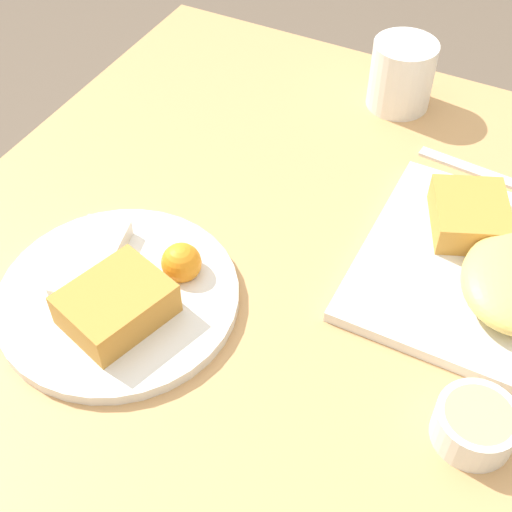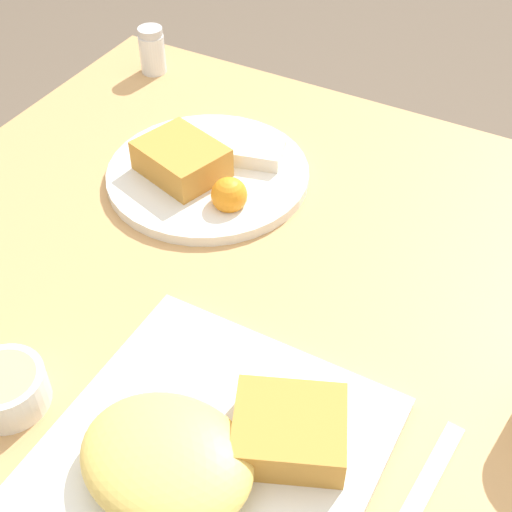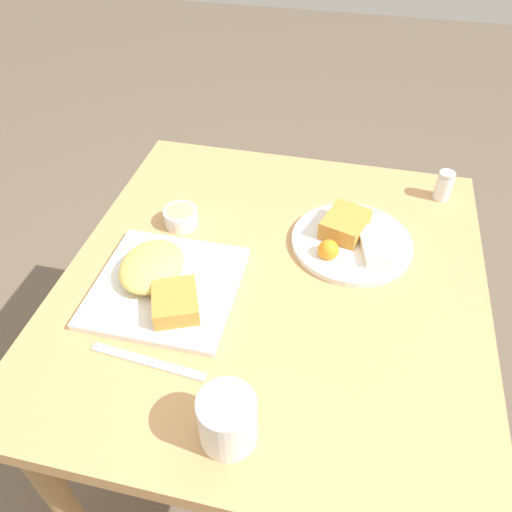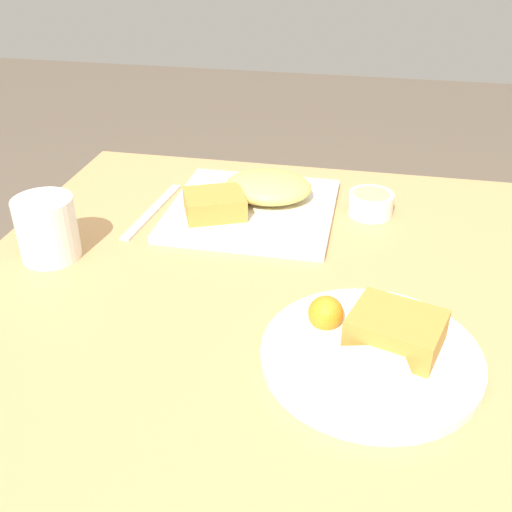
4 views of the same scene
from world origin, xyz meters
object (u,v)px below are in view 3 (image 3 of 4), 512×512
at_px(salt_shaker, 443,187).
at_px(sauce_ramekin, 181,217).
at_px(plate_oval_far, 351,239).
at_px(coffee_mug, 225,419).
at_px(butter_knife, 148,362).
at_px(plate_square_near, 162,281).

bearing_deg(salt_shaker, sauce_ramekin, -67.95).
relative_size(plate_oval_far, sauce_ramekin, 3.40).
relative_size(sauce_ramekin, coffee_mug, 0.80).
bearing_deg(sauce_ramekin, butter_knife, 10.15).
relative_size(sauce_ramekin, butter_knife, 0.36).
bearing_deg(butter_knife, plate_square_near, 106.94).
height_order(sauce_ramekin, coffee_mug, coffee_mug).
bearing_deg(sauce_ramekin, plate_oval_far, 92.48).
distance_m(salt_shaker, butter_knife, 0.79).
height_order(plate_oval_far, salt_shaker, salt_shaker).
bearing_deg(sauce_ramekin, plate_square_near, 8.49).
height_order(plate_square_near, sauce_ramekin, plate_square_near).
xyz_separation_m(plate_square_near, plate_oval_far, (-0.21, 0.35, -0.01)).
height_order(plate_oval_far, sauce_ramekin, plate_oval_far).
relative_size(salt_shaker, coffee_mug, 0.75).
relative_size(plate_square_near, sauce_ramekin, 3.61).
bearing_deg(butter_knife, coffee_mug, -25.40).
relative_size(butter_knife, coffee_mug, 2.25).
xyz_separation_m(plate_square_near, sauce_ramekin, (-0.20, -0.03, -0.00)).
bearing_deg(plate_oval_far, plate_square_near, -58.50).
distance_m(plate_square_near, salt_shaker, 0.69).
xyz_separation_m(plate_oval_far, butter_knife, (0.38, -0.31, -0.01)).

